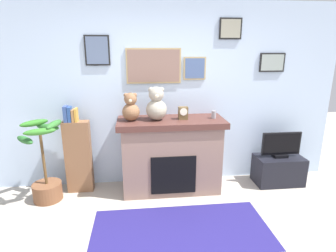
# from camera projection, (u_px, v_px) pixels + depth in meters

# --- Properties ---
(back_wall) EXTENTS (5.20, 0.15, 2.60)m
(back_wall) POSITION_uv_depth(u_px,v_px,m) (161.00, 96.00, 3.99)
(back_wall) COLOR silver
(back_wall) RESTS_ON ground_plane
(fireplace) EXTENTS (1.46, 0.63, 1.04)m
(fireplace) POSITION_uv_depth(u_px,v_px,m) (171.00, 154.00, 3.88)
(fireplace) COLOR #86685D
(fireplace) RESTS_ON ground_plane
(bookshelf) EXTENTS (0.35, 0.16, 1.24)m
(bookshelf) POSITION_uv_depth(u_px,v_px,m) (78.00, 154.00, 3.82)
(bookshelf) COLOR brown
(bookshelf) RESTS_ON ground_plane
(potted_plant) EXTENTS (0.58, 0.57, 1.10)m
(potted_plant) POSITION_uv_depth(u_px,v_px,m) (46.00, 173.00, 3.61)
(potted_plant) COLOR brown
(potted_plant) RESTS_ON ground_plane
(tv_stand) EXTENTS (0.69, 0.40, 0.42)m
(tv_stand) POSITION_uv_depth(u_px,v_px,m) (278.00, 170.00, 4.13)
(tv_stand) COLOR black
(tv_stand) RESTS_ON ground_plane
(television) EXTENTS (0.58, 0.14, 0.38)m
(television) POSITION_uv_depth(u_px,v_px,m) (281.00, 145.00, 4.02)
(television) COLOR black
(television) RESTS_ON tv_stand
(area_rug) EXTENTS (2.00, 0.93, 0.01)m
(area_rug) POSITION_uv_depth(u_px,v_px,m) (181.00, 229.00, 3.10)
(area_rug) COLOR navy
(area_rug) RESTS_ON ground_plane
(candle_jar) EXTENTS (0.06, 0.06, 0.10)m
(candle_jar) POSITION_uv_depth(u_px,v_px,m) (214.00, 115.00, 3.77)
(candle_jar) COLOR gray
(candle_jar) RESTS_ON fireplace
(mantel_clock) EXTENTS (0.13, 0.09, 0.17)m
(mantel_clock) POSITION_uv_depth(u_px,v_px,m) (183.00, 113.00, 3.72)
(mantel_clock) COLOR brown
(mantel_clock) RESTS_ON fireplace
(teddy_bear_brown) EXTENTS (0.23, 0.23, 0.38)m
(teddy_bear_brown) POSITION_uv_depth(u_px,v_px,m) (131.00, 108.00, 3.62)
(teddy_bear_brown) COLOR brown
(teddy_bear_brown) RESTS_ON fireplace
(teddy_bear_cream) EXTENTS (0.28, 0.28, 0.45)m
(teddy_bear_cream) POSITION_uv_depth(u_px,v_px,m) (156.00, 105.00, 3.65)
(teddy_bear_cream) COLOR #A09989
(teddy_bear_cream) RESTS_ON fireplace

